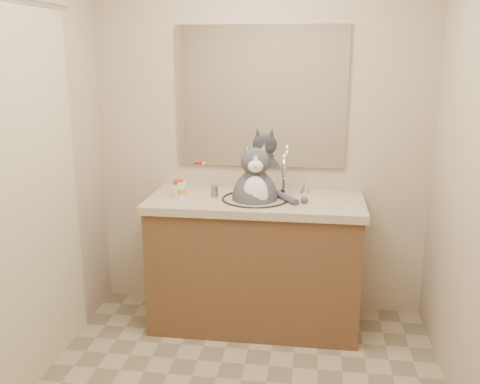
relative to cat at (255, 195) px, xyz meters
name	(u,v)px	position (x,y,z in m)	size (l,w,h in m)	color
room	(231,179)	(0.00, -0.94, 0.33)	(2.22, 2.52, 2.42)	gray
vanity	(255,259)	(0.00, 0.02, -0.43)	(1.34, 0.59, 1.12)	brown
mirror	(261,97)	(0.00, 0.29, 0.58)	(1.10, 0.02, 0.90)	white
shower_curtain	(21,201)	(-1.05, -0.84, 0.16)	(0.02, 1.30, 1.93)	beige
cat	(255,195)	(0.00, 0.00, 0.00)	(0.44, 0.35, 0.57)	#46464B
pill_bottle_redcap	(179,188)	(-0.48, -0.01, 0.03)	(0.08, 0.08, 0.11)	white
pill_bottle_orange	(181,190)	(-0.46, -0.02, 0.02)	(0.07, 0.07, 0.10)	white
grey_canister	(214,191)	(-0.26, 0.03, 0.01)	(0.05, 0.05, 0.07)	slate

